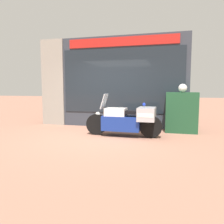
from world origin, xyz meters
TOP-DOWN VIEW (x-y plane):
  - ground_plane at (0.00, 0.00)m, footprint 60.00×60.00m
  - shop_building at (-0.41, 2.00)m, footprint 5.56×0.55m
  - window_display at (0.39, 2.03)m, footprint 4.18×0.30m
  - paramedic_motorcycle at (0.93, 0.40)m, footprint 2.31×0.75m
  - utility_cabinet at (2.51, 1.46)m, footprint 1.00×0.55m
  - white_helmet at (2.52, 1.40)m, footprint 0.27×0.27m

SIDE VIEW (x-z plane):
  - ground_plane at x=0.00m, z-range 0.00..0.00m
  - window_display at x=0.39m, z-range -0.55..1.54m
  - paramedic_motorcycle at x=0.93m, z-range -0.12..1.15m
  - utility_cabinet at x=2.51m, z-range 0.00..1.31m
  - white_helmet at x=2.52m, z-range 1.31..1.58m
  - shop_building at x=-0.41m, z-range 0.01..3.31m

